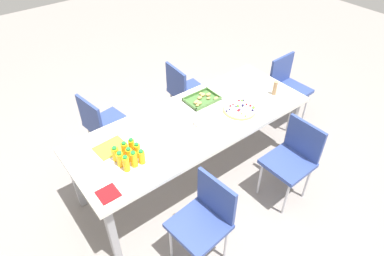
# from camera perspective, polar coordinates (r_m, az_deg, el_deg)

# --- Properties ---
(ground_plane) EXTENTS (12.00, 12.00, 0.00)m
(ground_plane) POSITION_cam_1_polar(r_m,az_deg,el_deg) (3.66, 0.16, -7.80)
(ground_plane) COLOR gray
(party_table) EXTENTS (2.35, 0.88, 0.74)m
(party_table) POSITION_cam_1_polar(r_m,az_deg,el_deg) (3.19, 0.18, 0.39)
(party_table) COLOR silver
(party_table) RESTS_ON ground_plane
(chair_near_left) EXTENTS (0.44, 0.44, 0.83)m
(chair_near_left) POSITION_cam_1_polar(r_m,az_deg,el_deg) (2.71, 2.22, -14.84)
(chair_near_left) COLOR #33478C
(chair_near_left) RESTS_ON ground_plane
(chair_far_right) EXTENTS (0.42, 0.42, 0.83)m
(chair_far_right) POSITION_cam_1_polar(r_m,az_deg,el_deg) (4.01, -1.26, 6.47)
(chair_far_right) COLOR #33478C
(chair_far_right) RESTS_ON ground_plane
(chair_end) EXTENTS (0.41, 0.41, 0.83)m
(chair_end) POSITION_cam_1_polar(r_m,az_deg,el_deg) (4.27, 15.77, 7.14)
(chair_end) COLOR #33478C
(chair_end) RESTS_ON ground_plane
(chair_near_right) EXTENTS (0.41, 0.41, 0.83)m
(chair_near_right) POSITION_cam_1_polar(r_m,az_deg,el_deg) (3.28, 16.82, -4.59)
(chair_near_right) COLOR #33478C
(chair_near_right) RESTS_ON ground_plane
(chair_far_left) EXTENTS (0.45, 0.45, 0.83)m
(chair_far_left) POSITION_cam_1_polar(r_m,az_deg,el_deg) (3.63, -14.93, 0.86)
(chair_far_left) COLOR #33478C
(chair_far_left) RESTS_ON ground_plane
(juice_bottle_0) EXTENTS (0.05, 0.05, 0.15)m
(juice_bottle_0) POSITION_cam_1_polar(r_m,az_deg,el_deg) (2.70, -11.10, -5.96)
(juice_bottle_0) COLOR #FAAD14
(juice_bottle_0) RESTS_ON party_table
(juice_bottle_1) EXTENTS (0.06, 0.06, 0.15)m
(juice_bottle_1) POSITION_cam_1_polar(r_m,az_deg,el_deg) (2.72, -9.81, -5.25)
(juice_bottle_1) COLOR #FAAB14
(juice_bottle_1) RESTS_ON party_table
(juice_bottle_2) EXTENTS (0.06, 0.06, 0.13)m
(juice_bottle_2) POSITION_cam_1_polar(r_m,az_deg,el_deg) (2.74, -8.53, -4.88)
(juice_bottle_2) COLOR #FAAD14
(juice_bottle_2) RESTS_ON party_table
(juice_bottle_3) EXTENTS (0.06, 0.06, 0.14)m
(juice_bottle_3) POSITION_cam_1_polar(r_m,az_deg,el_deg) (2.75, -12.05, -5.20)
(juice_bottle_3) COLOR #FAAD14
(juice_bottle_3) RESTS_ON party_table
(juice_bottle_4) EXTENTS (0.05, 0.05, 0.13)m
(juice_bottle_4) POSITION_cam_1_polar(r_m,az_deg,el_deg) (2.78, -10.60, -4.45)
(juice_bottle_4) COLOR #F8AC14
(juice_bottle_4) RESTS_ON party_table
(juice_bottle_5) EXTENTS (0.05, 0.05, 0.14)m
(juice_bottle_5) POSITION_cam_1_polar(r_m,az_deg,el_deg) (2.80, -9.27, -3.75)
(juice_bottle_5) COLOR #FAAD14
(juice_bottle_5) RESTS_ON party_table
(juice_bottle_6) EXTENTS (0.06, 0.06, 0.14)m
(juice_bottle_6) POSITION_cam_1_polar(r_m,az_deg,el_deg) (2.80, -12.85, -4.30)
(juice_bottle_6) COLOR #F9AD14
(juice_bottle_6) RESTS_ON party_table
(juice_bottle_7) EXTENTS (0.06, 0.06, 0.15)m
(juice_bottle_7) POSITION_cam_1_polar(r_m,az_deg,el_deg) (2.82, -11.32, -3.60)
(juice_bottle_7) COLOR #FAAC14
(juice_bottle_7) RESTS_ON party_table
(juice_bottle_8) EXTENTS (0.05, 0.05, 0.14)m
(juice_bottle_8) POSITION_cam_1_polar(r_m,az_deg,el_deg) (2.84, -10.17, -3.02)
(juice_bottle_8) COLOR #FAAF14
(juice_bottle_8) RESTS_ON party_table
(fruit_pizza) EXTENTS (0.32, 0.32, 0.05)m
(fruit_pizza) POSITION_cam_1_polar(r_m,az_deg,el_deg) (3.31, 8.10, 3.14)
(fruit_pizza) COLOR tan
(fruit_pizza) RESTS_ON party_table
(snack_tray) EXTENTS (0.33, 0.24, 0.04)m
(snack_tray) POSITION_cam_1_polar(r_m,az_deg,el_deg) (3.42, 1.75, 4.89)
(snack_tray) COLOR #477238
(snack_tray) RESTS_ON party_table
(plate_stack) EXTENTS (0.19, 0.19, 0.03)m
(plate_stack) POSITION_cam_1_polar(r_m,az_deg,el_deg) (3.12, 2.00, 1.08)
(plate_stack) COLOR silver
(plate_stack) RESTS_ON party_table
(napkin_stack) EXTENTS (0.15, 0.15, 0.01)m
(napkin_stack) POSITION_cam_1_polar(r_m,az_deg,el_deg) (2.61, -14.02, -10.77)
(napkin_stack) COLOR red
(napkin_stack) RESTS_ON party_table
(cardboard_tube) EXTENTS (0.04, 0.04, 0.15)m
(cardboard_tube) POSITION_cam_1_polar(r_m,az_deg,el_deg) (3.58, 13.88, 6.58)
(cardboard_tube) COLOR #9E7A56
(cardboard_tube) RESTS_ON party_table
(paper_folder) EXTENTS (0.27, 0.22, 0.01)m
(paper_folder) POSITION_cam_1_polar(r_m,az_deg,el_deg) (2.96, -13.59, -3.25)
(paper_folder) COLOR yellow
(paper_folder) RESTS_ON party_table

